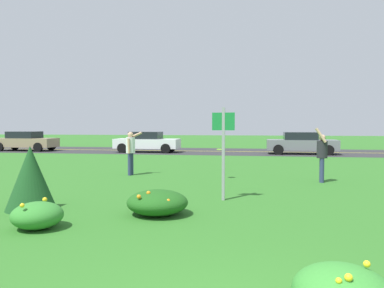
# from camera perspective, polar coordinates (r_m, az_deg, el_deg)

# --- Properties ---
(ground_plane) EXTENTS (120.00, 120.00, 0.00)m
(ground_plane) POSITION_cam_1_polar(r_m,az_deg,el_deg) (15.17, 10.00, -4.33)
(ground_plane) COLOR #2D6B23
(highway_strip) EXTENTS (120.00, 7.79, 0.01)m
(highway_strip) POSITION_cam_1_polar(r_m,az_deg,el_deg) (27.48, 9.88, -1.16)
(highway_strip) COLOR #2D2D30
(highway_strip) RESTS_ON ground
(highway_center_stripe) EXTENTS (120.00, 0.16, 0.00)m
(highway_center_stripe) POSITION_cam_1_polar(r_m,az_deg,el_deg) (27.48, 9.88, -1.15)
(highway_center_stripe) COLOR yellow
(highway_center_stripe) RESTS_ON ground
(daylily_clump_mid_left) EXTENTS (0.92, 0.91, 0.54)m
(daylily_clump_mid_left) POSITION_cam_1_polar(r_m,az_deg,el_deg) (7.47, -22.39, -9.95)
(daylily_clump_mid_left) COLOR #337F2D
(daylily_clump_mid_left) RESTS_ON ground
(daylily_clump_mid_center) EXTENTS (1.28, 1.23, 0.54)m
(daylily_clump_mid_center) POSITION_cam_1_polar(r_m,az_deg,el_deg) (7.99, -5.27, -8.80)
(daylily_clump_mid_center) COLOR #1E5619
(daylily_clump_mid_center) RESTS_ON ground
(sign_post_near_path) EXTENTS (0.56, 0.10, 2.32)m
(sign_post_near_path) POSITION_cam_1_polar(r_m,az_deg,el_deg) (9.40, 4.78, 0.03)
(sign_post_near_path) COLOR #93969B
(sign_post_near_path) RESTS_ON ground
(evergreen_shrub_side) EXTENTS (1.08, 1.08, 1.42)m
(evergreen_shrub_side) POSITION_cam_1_polar(r_m,az_deg,el_deg) (9.11, -23.27, -4.71)
(evergreen_shrub_side) COLOR #19471E
(evergreen_shrub_side) RESTS_ON ground
(person_thrower_white_shirt) EXTENTS (0.57, 0.51, 1.65)m
(person_thrower_white_shirt) POSITION_cam_1_polar(r_m,az_deg,el_deg) (14.39, -9.28, -0.78)
(person_thrower_white_shirt) COLOR silver
(person_thrower_white_shirt) RESTS_ON ground
(person_catcher_dark_shirt) EXTENTS (0.44, 0.50, 1.81)m
(person_catcher_dark_shirt) POSITION_cam_1_polar(r_m,az_deg,el_deg) (13.10, 19.08, -1.39)
(person_catcher_dark_shirt) COLOR #232328
(person_catcher_dark_shirt) RESTS_ON ground
(frisbee_lime) EXTENTS (0.28, 0.28, 0.04)m
(frisbee_lime) POSITION_cam_1_polar(r_m,az_deg,el_deg) (13.15, 4.34, -0.83)
(frisbee_lime) COLOR #8CD133
(car_tan_leftmost) EXTENTS (4.50, 2.00, 1.45)m
(car_tan_leftmost) POSITION_cam_1_polar(r_m,az_deg,el_deg) (30.85, -23.91, 0.43)
(car_tan_leftmost) COLOR #937F60
(car_tan_leftmost) RESTS_ON ground
(car_white_center_left) EXTENTS (4.50, 2.00, 1.45)m
(car_white_center_left) POSITION_cam_1_polar(r_m,az_deg,el_deg) (26.80, -6.84, 0.33)
(car_white_center_left) COLOR silver
(car_white_center_left) RESTS_ON ground
(car_gray_center_right) EXTENTS (4.50, 2.00, 1.45)m
(car_gray_center_right) POSITION_cam_1_polar(r_m,az_deg,el_deg) (25.86, 16.23, 0.16)
(car_gray_center_right) COLOR slate
(car_gray_center_right) RESTS_ON ground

